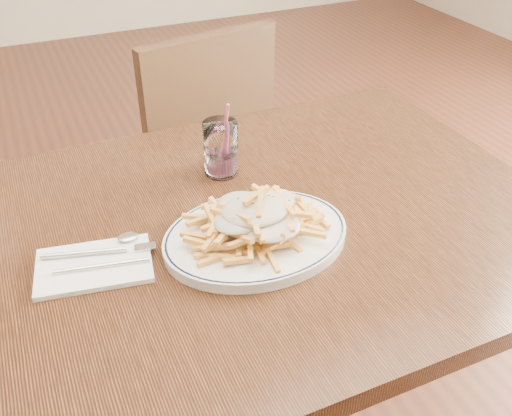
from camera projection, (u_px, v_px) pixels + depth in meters
name	position (u px, v px, depth m)	size (l,w,h in m)	color
table	(233.00, 257.00, 1.06)	(1.20, 0.80, 0.75)	black
chair_far	(197.00, 150.00, 1.74)	(0.48, 0.48, 0.88)	black
fries_plate	(256.00, 236.00, 0.96)	(0.39, 0.36, 0.02)	white
loaded_fries	(256.00, 215.00, 0.94)	(0.23, 0.19, 0.07)	gold
napkin	(94.00, 266.00, 0.91)	(0.18, 0.12, 0.01)	white
cutlery	(93.00, 260.00, 0.91)	(0.19, 0.10, 0.01)	silver
water_glass	(221.00, 151.00, 1.13)	(0.07, 0.07, 0.15)	white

